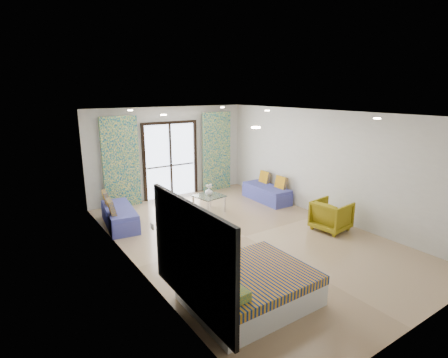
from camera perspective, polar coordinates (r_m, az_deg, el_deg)
floor at (r=7.90m, az=3.50°, el=-9.33°), size 5.00×7.50×0.01m
ceiling at (r=7.25m, az=3.83°, el=10.62°), size 5.00×7.50×0.01m
wall_back at (r=10.61m, az=-8.82°, el=4.30°), size 5.00×0.01×2.70m
wall_front at (r=5.18m, az=30.15°, el=-8.22°), size 5.00×0.01×2.70m
wall_left at (r=6.30m, az=-14.69°, el=-2.89°), size 0.01×7.50×2.70m
wall_right at (r=9.17m, az=16.15°, el=2.33°), size 0.01×7.50×2.70m
balcony_door at (r=10.60m, az=-8.73°, el=3.79°), size 1.76×0.08×2.28m
balcony_rail at (r=10.67m, az=-8.69°, el=2.17°), size 1.52×0.03×0.04m
curtain_left at (r=9.91m, az=-16.46°, el=2.59°), size 1.00×0.10×2.50m
curtain_right at (r=11.21m, az=-1.21°, el=4.48°), size 1.00×0.10×2.50m
downlight_a at (r=4.82m, az=5.23°, el=8.38°), size 0.12×0.12×0.02m
downlight_b at (r=6.94m, az=23.72°, el=9.05°), size 0.12×0.12×0.02m
downlight_c at (r=7.39m, az=-9.85°, el=10.28°), size 0.12×0.12×0.02m
downlight_d at (r=8.91m, az=7.07°, el=11.03°), size 0.12×0.12×0.02m
downlight_e at (r=9.24m, az=-15.08°, el=10.77°), size 0.12×0.12×0.02m
downlight_f at (r=10.50m, az=-0.23°, el=11.62°), size 0.12×0.12×0.02m
headboard at (r=4.70m, az=-5.49°, el=-12.45°), size 0.06×2.10×1.50m
switch_plate at (r=5.74m, az=-11.64°, el=-7.61°), size 0.02×0.10×0.10m
bed at (r=5.56m, az=4.06°, el=-17.15°), size 1.83×1.49×0.63m
daybed_left at (r=8.76m, az=-16.76°, el=-5.76°), size 0.84×1.68×0.80m
daybed_right at (r=10.34m, az=7.00°, el=-2.19°), size 0.67×1.62×0.79m
coffee_table at (r=9.28m, az=-2.46°, el=-3.00°), size 0.78×0.78×0.79m
vase at (r=9.29m, az=-2.48°, el=-2.04°), size 0.21×0.21×0.20m
armchair at (r=8.47m, az=17.13°, el=-5.49°), size 0.79×0.83×0.77m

